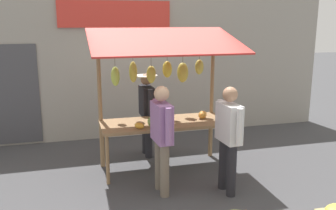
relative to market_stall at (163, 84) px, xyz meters
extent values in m
plane|color=#424244|center=(0.01, 0.03, -1.54)|extent=(40.00, 40.00, 0.00)
cube|color=#9E998E|center=(0.01, -2.17, 0.16)|extent=(9.00, 0.25, 3.40)
cube|color=red|center=(0.54, -2.02, 1.21)|extent=(2.40, 0.06, 0.56)
cube|color=olive|center=(0.01, 0.03, -0.69)|extent=(2.20, 0.90, 0.05)
cylinder|color=olive|center=(1.05, 0.42, -1.13)|extent=(0.06, 0.06, 0.83)
cylinder|color=olive|center=(-1.03, 0.42, -1.13)|extent=(0.06, 0.06, 0.83)
cylinder|color=olive|center=(1.05, -0.36, -1.13)|extent=(0.06, 0.06, 0.83)
cylinder|color=olive|center=(-1.03, -0.36, -1.13)|extent=(0.06, 0.06, 0.83)
cylinder|color=olive|center=(1.07, -0.37, -0.37)|extent=(0.07, 0.07, 2.35)
cylinder|color=olive|center=(-1.05, -0.37, -0.37)|extent=(0.07, 0.07, 2.35)
cylinder|color=olive|center=(0.01, -0.37, 0.61)|extent=(2.12, 0.06, 0.06)
cube|color=#B72D28|center=(0.01, 0.18, 0.76)|extent=(2.50, 1.46, 0.39)
cylinder|color=brown|center=(-0.77, -0.32, 0.49)|extent=(0.01, 0.01, 0.23)
ellipsoid|color=gold|center=(-0.77, -0.32, 0.24)|extent=(0.20, 0.17, 0.28)
cylinder|color=brown|center=(-0.46, -0.37, 0.47)|extent=(0.01, 0.01, 0.28)
ellipsoid|color=gold|center=(-0.46, -0.37, 0.14)|extent=(0.26, 0.25, 0.37)
cylinder|color=brown|center=(-0.15, -0.31, 0.49)|extent=(0.01, 0.01, 0.24)
ellipsoid|color=yellow|center=(-0.15, -0.31, 0.22)|extent=(0.22, 0.22, 0.30)
cylinder|color=brown|center=(0.14, -0.31, 0.45)|extent=(0.01, 0.01, 0.31)
ellipsoid|color=gold|center=(0.14, -0.31, 0.14)|extent=(0.21, 0.18, 0.32)
cylinder|color=brown|center=(0.46, -0.38, 0.49)|extent=(0.01, 0.01, 0.24)
ellipsoid|color=gold|center=(0.46, -0.38, 0.18)|extent=(0.19, 0.21, 0.38)
cylinder|color=brown|center=(0.79, -0.31, 0.46)|extent=(0.01, 0.01, 0.31)
ellipsoid|color=#B2CC4C|center=(0.79, -0.31, 0.13)|extent=(0.20, 0.20, 0.34)
sphere|color=#729E4C|center=(0.25, 0.33, -0.56)|extent=(0.20, 0.20, 0.20)
ellipsoid|color=gold|center=(0.49, 0.33, -0.61)|extent=(0.21, 0.21, 0.10)
ellipsoid|color=orange|center=(-0.73, 0.00, -0.59)|extent=(0.25, 0.26, 0.14)
cylinder|color=#232328|center=(0.15, -0.85, -1.13)|extent=(0.14, 0.14, 0.81)
cylinder|color=#232328|center=(0.15, -0.58, -1.13)|extent=(0.14, 0.14, 0.81)
cube|color=black|center=(0.15, -0.72, -0.44)|extent=(0.23, 0.49, 0.57)
cylinder|color=black|center=(0.15, -1.02, -0.42)|extent=(0.09, 0.09, 0.53)
cylinder|color=black|center=(0.14, -0.41, -0.42)|extent=(0.09, 0.09, 0.53)
sphere|color=#8C664C|center=(0.15, -0.72, -0.01)|extent=(0.22, 0.22, 0.22)
cylinder|color=beige|center=(0.15, -0.72, 0.05)|extent=(0.42, 0.42, 0.02)
cylinder|color=#232328|center=(-0.72, 1.33, -1.13)|extent=(0.14, 0.14, 0.83)
cylinder|color=#232328|center=(-0.70, 1.05, -1.13)|extent=(0.14, 0.14, 0.83)
cube|color=silver|center=(-0.71, 1.19, -0.42)|extent=(0.25, 0.51, 0.59)
cylinder|color=silver|center=(-0.73, 1.50, -0.39)|extent=(0.09, 0.09, 0.54)
cylinder|color=silver|center=(-0.69, 0.88, -0.39)|extent=(0.09, 0.09, 0.54)
sphere|color=#A87A5B|center=(-0.71, 1.19, 0.02)|extent=(0.23, 0.23, 0.23)
cylinder|color=#726656|center=(0.26, 1.08, -1.12)|extent=(0.14, 0.14, 0.84)
cylinder|color=#726656|center=(0.28, 0.80, -1.12)|extent=(0.14, 0.14, 0.84)
cube|color=#93669E|center=(0.27, 0.94, -0.41)|extent=(0.25, 0.52, 0.59)
cylinder|color=#93669E|center=(0.25, 1.25, -0.38)|extent=(0.09, 0.09, 0.54)
cylinder|color=#93669E|center=(0.29, 0.63, -0.38)|extent=(0.09, 0.09, 0.54)
sphere|color=tan|center=(0.27, 0.94, 0.03)|extent=(0.23, 0.23, 0.23)
camera|label=1|loc=(1.57, 6.13, 1.10)|focal=39.68mm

